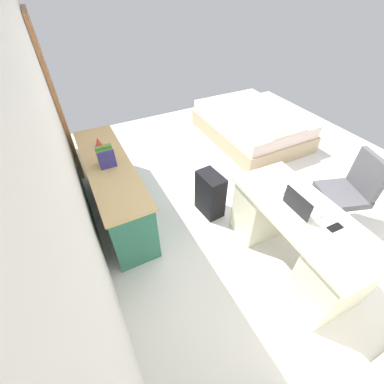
# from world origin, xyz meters

# --- Properties ---
(ground_plane) EXTENTS (5.55, 5.55, 0.00)m
(ground_plane) POSITION_xyz_m (0.00, 0.00, 0.00)
(ground_plane) COLOR silver
(wall_back) EXTENTS (4.55, 0.10, 2.50)m
(wall_back) POSITION_xyz_m (0.00, 2.06, 1.25)
(wall_back) COLOR silver
(wall_back) RESTS_ON ground_plane
(door_wooden) EXTENTS (0.88, 0.05, 2.04)m
(door_wooden) POSITION_xyz_m (1.73, 1.98, 1.02)
(door_wooden) COLOR #936038
(door_wooden) RESTS_ON ground_plane
(desk) EXTENTS (1.46, 0.71, 0.73)m
(desk) POSITION_xyz_m (-1.17, 0.27, 0.38)
(desk) COLOR beige
(desk) RESTS_ON ground_plane
(office_chair) EXTENTS (0.58, 0.58, 0.94)m
(office_chair) POSITION_xyz_m (-1.01, -0.63, 0.42)
(office_chair) COLOR black
(office_chair) RESTS_ON ground_plane
(credenza) EXTENTS (1.80, 0.48, 0.76)m
(credenza) POSITION_xyz_m (0.36, 1.68, 0.38)
(credenza) COLOR #2D7056
(credenza) RESTS_ON ground_plane
(bed) EXTENTS (1.91, 1.41, 0.58)m
(bed) POSITION_xyz_m (1.14, -0.96, 0.24)
(bed) COLOR tan
(bed) RESTS_ON ground_plane
(suitcase_black) EXTENTS (0.38, 0.25, 0.58)m
(suitcase_black) POSITION_xyz_m (-0.15, 0.64, 0.29)
(suitcase_black) COLOR black
(suitcase_black) RESTS_ON ground_plane
(laptop) EXTENTS (0.32, 0.23, 0.21)m
(laptop) POSITION_xyz_m (-1.12, 0.29, 0.78)
(laptop) COLOR silver
(laptop) RESTS_ON desk
(computer_mouse) EXTENTS (0.06, 0.10, 0.03)m
(computer_mouse) POSITION_xyz_m (-0.86, 0.24, 0.75)
(computer_mouse) COLOR white
(computer_mouse) RESTS_ON desk
(cell_phone_near_laptop) EXTENTS (0.07, 0.14, 0.01)m
(cell_phone_near_laptop) POSITION_xyz_m (-1.42, 0.18, 0.74)
(cell_phone_near_laptop) COLOR black
(cell_phone_near_laptop) RESTS_ON desk
(book_row) EXTENTS (0.15, 0.17, 0.23)m
(book_row) POSITION_xyz_m (0.34, 1.68, 0.86)
(book_row) COLOR navy
(book_row) RESTS_ON credenza
(figurine_small) EXTENTS (0.08, 0.08, 0.11)m
(figurine_small) POSITION_xyz_m (0.78, 1.68, 0.81)
(figurine_small) COLOR red
(figurine_small) RESTS_ON credenza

